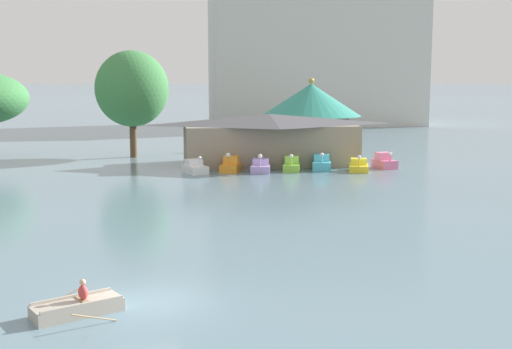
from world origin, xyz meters
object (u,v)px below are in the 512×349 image
object	(u,v)px
green_roof_pavilion	(311,111)
background_building_block	(315,45)
pedal_boat_white	(195,168)
pedal_boat_lime	(292,165)
pedal_boat_lavender	(261,167)
pedal_boat_orange	(231,165)
shoreline_tree_mid	(132,89)
pedal_boat_cyan	(322,164)
pedal_boat_yellow	(359,166)
pedal_boat_pink	(384,162)
boathouse	(269,138)
rowboat_with_rower	(78,307)

from	to	relation	value
green_roof_pavilion	background_building_block	bearing A→B (deg)	76.20
pedal_boat_white	pedal_boat_lime	world-z (taller)	pedal_boat_lime
pedal_boat_lime	background_building_block	world-z (taller)	background_building_block
background_building_block	pedal_boat_lavender	bearing A→B (deg)	-107.62
pedal_boat_orange	shoreline_tree_mid	distance (m)	16.23
pedal_boat_cyan	pedal_boat_yellow	world-z (taller)	pedal_boat_cyan
pedal_boat_orange	shoreline_tree_mid	world-z (taller)	shoreline_tree_mid
pedal_boat_pink	boathouse	bearing A→B (deg)	-128.85
pedal_boat_orange	pedal_boat_cyan	bearing A→B (deg)	108.12
pedal_boat_lime	pedal_boat_lavender	bearing A→B (deg)	-64.54
pedal_boat_lavender	pedal_boat_yellow	bearing A→B (deg)	96.97
pedal_boat_cyan	pedal_boat_orange	bearing A→B (deg)	-77.71
pedal_boat_lime	pedal_boat_yellow	bearing A→B (deg)	93.37
pedal_boat_lavender	pedal_boat_pink	world-z (taller)	pedal_boat_lavender
pedal_boat_pink	background_building_block	size ratio (longest dim) A/B	0.07
shoreline_tree_mid	pedal_boat_lavender	bearing A→B (deg)	-48.29
pedal_boat_lavender	green_roof_pavilion	xyz separation A→B (m)	(9.08, 20.12, 3.74)
pedal_boat_yellow	pedal_boat_cyan	bearing A→B (deg)	-97.25
pedal_boat_lavender	rowboat_with_rower	bearing A→B (deg)	-7.82
pedal_boat_white	pedal_boat_yellow	xyz separation A→B (m)	(14.33, -0.80, -0.04)
pedal_boat_pink	boathouse	size ratio (longest dim) A/B	0.15
pedal_boat_white	boathouse	distance (m)	9.25
pedal_boat_orange	boathouse	distance (m)	6.55
pedal_boat_orange	pedal_boat_yellow	size ratio (longest dim) A/B	0.92
pedal_boat_lime	pedal_boat_pink	xyz separation A→B (m)	(8.62, 0.39, 0.05)
pedal_boat_lavender	boathouse	xyz separation A→B (m)	(1.64, 5.45, 1.99)
pedal_boat_pink	green_roof_pavilion	bearing A→B (deg)	172.99
rowboat_with_rower	boathouse	xyz separation A→B (m)	(13.15, 38.96, 2.20)
shoreline_tree_mid	background_building_block	size ratio (longest dim) A/B	0.30
pedal_boat_lavender	pedal_boat_cyan	size ratio (longest dim) A/B	0.99
pedal_boat_orange	pedal_boat_cyan	xyz separation A→B (m)	(8.12, -0.11, 0.01)
background_building_block	pedal_boat_yellow	bearing A→B (deg)	-99.39
pedal_boat_lime	pedal_boat_pink	world-z (taller)	pedal_boat_lime
rowboat_with_rower	pedal_boat_lime	xyz separation A→B (m)	(14.39, 34.05, 0.25)
pedal_boat_yellow	background_building_block	world-z (taller)	background_building_block
pedal_boat_lime	boathouse	xyz separation A→B (m)	(-1.23, 4.91, 1.95)
pedal_boat_lavender	background_building_block	bearing A→B (deg)	173.52
pedal_boat_lime	rowboat_with_rower	bearing A→B (deg)	-8.07
pedal_boat_lavender	boathouse	size ratio (longest dim) A/B	0.17
pedal_boat_white	green_roof_pavilion	bearing A→B (deg)	123.74
pedal_boat_orange	green_roof_pavilion	size ratio (longest dim) A/B	0.24
pedal_boat_yellow	background_building_block	size ratio (longest dim) A/B	0.08
pedal_boat_white	boathouse	size ratio (longest dim) A/B	0.17
pedal_boat_white	shoreline_tree_mid	bearing A→B (deg)	-175.47
pedal_boat_lavender	pedal_boat_yellow	distance (m)	8.66
pedal_boat_white	pedal_boat_orange	size ratio (longest dim) A/B	1.05
pedal_boat_yellow	shoreline_tree_mid	size ratio (longest dim) A/B	0.28
rowboat_with_rower	pedal_boat_yellow	xyz separation A→B (m)	(20.15, 32.88, 0.17)
pedal_boat_white	pedal_boat_cyan	xyz separation A→B (m)	(11.29, 0.49, 0.08)
pedal_boat_cyan	pedal_boat_lavender	bearing A→B (deg)	-70.20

